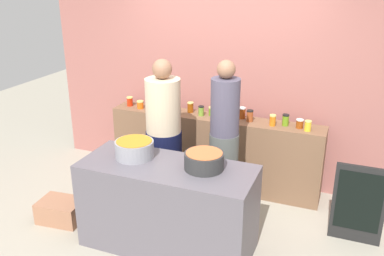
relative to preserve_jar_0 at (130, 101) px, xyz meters
name	(u,v)px	position (x,y,z in m)	size (l,w,h in m)	color
ground	(180,229)	(1.19, -1.11, -1.00)	(12.00, 12.00, 0.00)	#9E9786
storefront_wall	(224,66)	(1.19, 0.34, 0.50)	(4.80, 0.12, 3.00)	#9D5D55
display_shelf	(214,151)	(1.19, -0.01, -0.53)	(2.70, 0.36, 0.93)	brown
prep_table	(168,206)	(1.19, -1.41, -0.55)	(1.70, 0.70, 0.90)	#59545D
preserve_jar_0	(130,101)	(0.00, 0.00, 0.00)	(0.08, 0.08, 0.12)	red
preserve_jar_1	(140,105)	(0.18, -0.05, -0.01)	(0.09, 0.09, 0.10)	#DC5D15
preserve_jar_2	(155,104)	(0.35, 0.04, -0.01)	(0.07, 0.07, 0.10)	#A33117
preserve_jar_3	(166,108)	(0.56, -0.05, -0.01)	(0.08, 0.08, 0.11)	brown
preserve_jar_4	(175,108)	(0.68, -0.04, 0.00)	(0.08, 0.08, 0.12)	#27562D
preserve_jar_5	(190,107)	(0.85, 0.05, 0.00)	(0.08, 0.08, 0.13)	#8C3E0C
preserve_jar_6	(201,111)	(1.02, -0.02, 0.00)	(0.07, 0.07, 0.12)	olive
preserve_jar_7	(212,111)	(1.14, 0.04, -0.01)	(0.08, 0.08, 0.11)	#5E8A1E
preserve_jar_8	(226,115)	(1.35, -0.04, 0.00)	(0.08, 0.08, 0.12)	#4E2957
preserve_jar_9	(242,113)	(1.52, 0.07, 0.01)	(0.08, 0.08, 0.14)	#943C13
preserve_jar_10	(250,116)	(1.64, -0.01, 0.01)	(0.08, 0.08, 0.14)	#984621
preserve_jar_11	(273,120)	(1.92, -0.05, 0.00)	(0.08, 0.08, 0.13)	orange
preserve_jar_12	(286,120)	(2.06, 0.01, 0.01)	(0.08, 0.08, 0.14)	#608B1B
preserve_jar_13	(300,124)	(2.23, -0.01, -0.01)	(0.09, 0.09, 0.10)	#8F3E10
preserve_jar_14	(308,126)	(2.33, -0.07, 0.00)	(0.08, 0.08, 0.12)	gold
cooking_pot_left	(135,149)	(0.81, -1.34, -0.01)	(0.38, 0.38, 0.18)	gray
cooking_pot_center	(204,161)	(1.54, -1.33, -0.02)	(0.37, 0.37, 0.16)	#2D2D2D
cook_with_tongs	(164,145)	(0.86, -0.77, -0.19)	(0.40, 0.40, 1.78)	black
cook_in_cap	(224,148)	(1.52, -0.65, -0.17)	(0.32, 0.32, 1.79)	#4F5450
bread_crate	(61,210)	(-0.11, -1.44, -0.87)	(0.48, 0.35, 0.24)	#9D6A4D
chalkboard_sign	(358,204)	(2.95, -0.63, -0.56)	(0.51, 0.05, 0.85)	black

